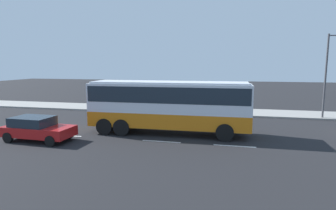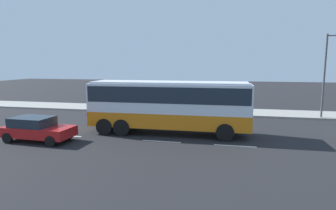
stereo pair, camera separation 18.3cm
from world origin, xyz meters
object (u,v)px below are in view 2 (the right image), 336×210
car_red_compact (37,128)px  pedestrian_near_curb (183,102)px  coach_bus (169,102)px  street_lamp (327,71)px

car_red_compact → pedestrian_near_curb: bearing=61.0°
coach_bus → car_red_compact: 8.43m
coach_bus → street_lamp: street_lamp is taller
car_red_compact → coach_bus: bearing=27.5°
street_lamp → car_red_compact: bearing=-149.7°
pedestrian_near_curb → coach_bus: bearing=90.8°
coach_bus → street_lamp: size_ratio=1.53×
car_red_compact → pedestrian_near_curb: (7.14, 11.78, 0.32)m
coach_bus → pedestrian_near_curb: (-0.38, 8.23, -1.08)m
car_red_compact → street_lamp: 22.69m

